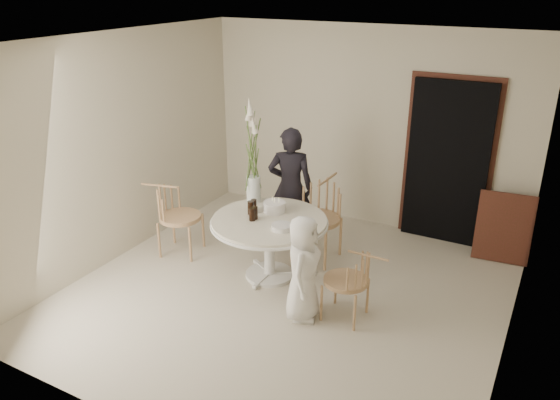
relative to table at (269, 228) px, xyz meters
The scene contains 18 objects.
ground 0.75m from the table, 35.54° to the right, with size 4.50×4.50×0.00m, color beige.
room_shell 1.09m from the table, 35.54° to the right, with size 4.50×4.50×4.50m.
doorway 2.49m from the table, 52.29° to the left, with size 1.00×0.10×2.10m, color black.
door_trim 2.53m from the table, 52.85° to the left, with size 1.12×0.03×2.22m, color #54231C.
table is the anchor object (origin of this frame).
picture_frame 2.87m from the table, 36.47° to the left, with size 0.65×0.04×0.86m, color #54231C.
chair_far 0.84m from the table, 69.56° to the left, with size 0.56×0.60×0.98m.
chair_right 1.24m from the table, 16.49° to the right, with size 0.48×0.45×0.78m.
chair_left 1.39m from the table, behind, with size 0.60×0.57×0.90m.
girl 0.89m from the table, 101.68° to the left, with size 0.57×0.37×1.56m, color black.
boy 0.89m from the table, 38.17° to the right, with size 0.55×0.36×1.12m, color white.
birthday_cake 0.27m from the table, 102.38° to the left, with size 0.25×0.25×0.17m.
cola_tumbler_a 0.25m from the table, 153.02° to the right, with size 0.07×0.07×0.14m, color black.
cola_tumbler_b 0.27m from the table, 139.78° to the right, with size 0.07×0.07×0.15m, color black.
cola_tumbler_c 0.32m from the table, behind, with size 0.07×0.07×0.16m, color black.
cola_tumbler_d 0.35m from the table, 156.15° to the left, with size 0.06×0.06×0.14m, color black.
plate_stack 0.34m from the table, 34.34° to the right, with size 0.23×0.23×0.06m, color white.
flower_vase 0.84m from the table, 139.36° to the left, with size 0.17×0.17×1.27m.
Camera 1 is at (2.40, -4.59, 3.26)m, focal length 35.00 mm.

